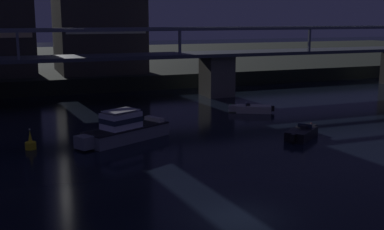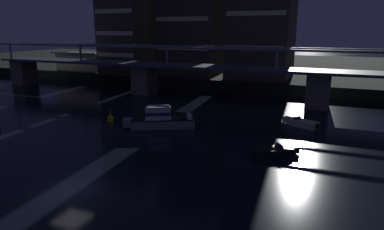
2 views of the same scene
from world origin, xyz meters
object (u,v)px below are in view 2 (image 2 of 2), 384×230
(channel_buoy, at_px, (111,118))
(speedboat_near_center, at_px, (301,123))
(tower_west_tall, at_px, (191,5))
(river_bridge, at_px, (223,76))
(waterfront_pavilion, at_px, (83,61))
(cabin_cruiser_near_left, at_px, (161,119))
(tower_west_low, at_px, (131,22))
(speedboat_mid_left, at_px, (274,151))

(channel_buoy, bearing_deg, speedboat_near_center, 17.18)
(tower_west_tall, bearing_deg, river_bridge, -51.23)
(tower_west_tall, height_order, waterfront_pavilion, tower_west_tall)
(river_bridge, bearing_deg, waterfront_pavilion, 163.85)
(cabin_cruiser_near_left, relative_size, channel_buoy, 5.16)
(river_bridge, distance_m, tower_west_tall, 25.16)
(speedboat_near_center, bearing_deg, tower_west_tall, 133.98)
(tower_west_tall, height_order, cabin_cruiser_near_left, tower_west_tall)
(waterfront_pavilion, bearing_deg, speedboat_near_center, -23.65)
(tower_west_tall, bearing_deg, waterfront_pavilion, -170.43)
(speedboat_near_center, height_order, channel_buoy, channel_buoy)
(waterfront_pavilion, relative_size, speedboat_near_center, 2.53)
(river_bridge, height_order, speedboat_near_center, river_bridge)
(tower_west_low, bearing_deg, river_bridge, -25.72)
(tower_west_low, height_order, waterfront_pavilion, tower_west_low)
(tower_west_tall, bearing_deg, cabin_cruiser_near_left, -72.74)
(waterfront_pavilion, height_order, cabin_cruiser_near_left, waterfront_pavilion)
(river_bridge, xyz_separation_m, waterfront_pavilion, (-41.15, 11.91, 0.09))
(tower_west_tall, relative_size, cabin_cruiser_near_left, 3.46)
(waterfront_pavilion, height_order, channel_buoy, waterfront_pavilion)
(river_bridge, xyz_separation_m, speedboat_mid_left, (13.42, -24.94, -3.94))
(waterfront_pavilion, xyz_separation_m, channel_buoy, (31.43, -32.12, -3.96))
(tower_west_low, height_order, speedboat_mid_left, tower_west_low)
(river_bridge, bearing_deg, tower_west_low, 154.28)
(cabin_cruiser_near_left, height_order, channel_buoy, cabin_cruiser_near_left)
(channel_buoy, bearing_deg, cabin_cruiser_near_left, -0.30)
(river_bridge, relative_size, speedboat_near_center, 20.86)
(tower_west_low, distance_m, waterfront_pavilion, 17.01)
(tower_west_tall, relative_size, waterfront_pavilion, 2.53)
(cabin_cruiser_near_left, xyz_separation_m, channel_buoy, (-7.84, 0.04, -0.57))
(speedboat_near_center, bearing_deg, speedboat_mid_left, -96.60)
(waterfront_pavilion, bearing_deg, speedboat_mid_left, -34.03)
(cabin_cruiser_near_left, bearing_deg, waterfront_pavilion, 140.68)
(tower_west_tall, distance_m, waterfront_pavilion, 31.19)
(speedboat_near_center, xyz_separation_m, channel_buoy, (-24.57, -7.60, 0.06))
(river_bridge, height_order, tower_west_tall, tower_west_tall)
(cabin_cruiser_near_left, bearing_deg, tower_west_low, 127.15)
(river_bridge, relative_size, tower_west_tall, 3.26)
(tower_west_low, xyz_separation_m, tower_west_tall, (13.78, 3.54, 3.77))
(river_bridge, relative_size, cabin_cruiser_near_left, 11.29)
(tower_west_tall, xyz_separation_m, speedboat_mid_left, (26.76, -41.54, -17.33))
(river_bridge, xyz_separation_m, channel_buoy, (-9.72, -20.21, -3.87))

